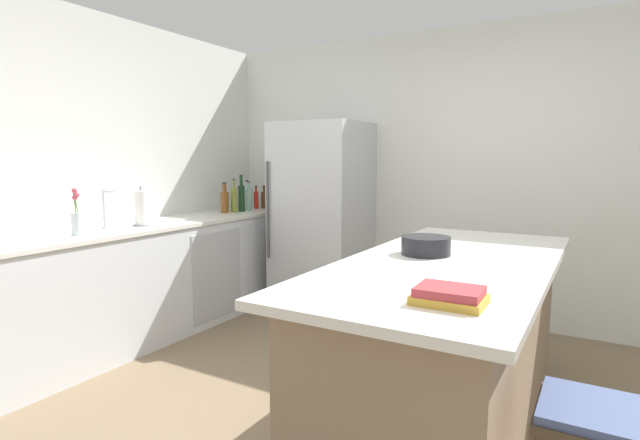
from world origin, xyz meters
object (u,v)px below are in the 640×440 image
(flower_vase, at_px, (77,220))
(soda_bottle, at_px, (247,198))
(mixing_bowl, at_px, (426,246))
(bar_stool, at_px, (593,439))
(paper_towel_roll, at_px, (142,209))
(refrigerator, at_px, (322,217))
(gin_bottle, at_px, (249,199))
(olive_oil_bottle, at_px, (234,200))
(cookbook_stack, at_px, (449,296))
(kitchen_island, at_px, (447,346))
(whiskey_bottle, at_px, (225,201))
(sink_faucet, at_px, (105,208))
(syrup_bottle, at_px, (264,199))
(wine_bottle, at_px, (242,197))
(hot_sauce_bottle, at_px, (256,200))

(flower_vase, relative_size, soda_bottle, 1.08)
(mixing_bowl, bearing_deg, soda_bottle, 148.58)
(flower_vase, bearing_deg, bar_stool, -4.52)
(paper_towel_roll, bearing_deg, refrigerator, 60.54)
(gin_bottle, xyz_separation_m, olive_oil_bottle, (-0.02, -0.20, 0.01))
(paper_towel_roll, xyz_separation_m, cookbook_stack, (2.69, -0.90, -0.10))
(cookbook_stack, relative_size, mixing_bowl, 0.94)
(bar_stool, bearing_deg, kitchen_island, 135.01)
(whiskey_bottle, relative_size, cookbook_stack, 1.18)
(paper_towel_roll, bearing_deg, sink_faucet, -110.49)
(mixing_bowl, bearing_deg, refrigerator, 135.39)
(paper_towel_roll, bearing_deg, kitchen_island, -3.03)
(flower_vase, relative_size, gin_bottle, 1.10)
(paper_towel_roll, xyz_separation_m, syrup_bottle, (-0.00, 1.61, -0.04))
(bar_stool, height_order, cookbook_stack, cookbook_stack)
(paper_towel_roll, xyz_separation_m, whiskey_bottle, (-0.05, 1.04, -0.02))
(kitchen_island, relative_size, wine_bottle, 6.09)
(gin_bottle, height_order, cookbook_stack, gin_bottle)
(syrup_bottle, bearing_deg, paper_towel_roll, -89.97)
(paper_towel_roll, relative_size, mixing_bowl, 1.18)
(bar_stool, height_order, flower_vase, flower_vase)
(soda_bottle, bearing_deg, gin_bottle, -43.21)
(sink_faucet, bearing_deg, cookbook_stack, -13.07)
(hot_sauce_bottle, xyz_separation_m, whiskey_bottle, (-0.02, -0.48, 0.02))
(gin_bottle, distance_m, mixing_bowl, 2.69)
(syrup_bottle, bearing_deg, flower_vase, -89.22)
(kitchen_island, distance_m, hot_sauce_bottle, 3.05)
(soda_bottle, distance_m, cookbook_stack, 3.62)
(refrigerator, relative_size, wine_bottle, 4.89)
(gin_bottle, distance_m, wine_bottle, 0.12)
(sink_faucet, xyz_separation_m, wine_bottle, (0.11, 1.47, -0.01))
(flower_vase, distance_m, cookbook_stack, 2.68)
(paper_towel_roll, bearing_deg, mixing_bowl, -1.30)
(flower_vase, distance_m, whiskey_bottle, 1.61)
(refrigerator, relative_size, flower_vase, 5.49)
(sink_faucet, height_order, wine_bottle, wine_bottle)
(refrigerator, relative_size, cookbook_stack, 7.19)
(flower_vase, height_order, hot_sauce_bottle, flower_vase)
(bar_stool, height_order, soda_bottle, soda_bottle)
(kitchen_island, relative_size, gin_bottle, 7.53)
(soda_bottle, height_order, wine_bottle, wine_bottle)
(bar_stool, bearing_deg, olive_oil_bottle, 148.51)
(paper_towel_roll, bearing_deg, olive_oil_bottle, 90.59)
(refrigerator, xyz_separation_m, flower_vase, (-0.78, -2.01, 0.14))
(cookbook_stack, bearing_deg, olive_oil_bottle, 143.10)
(wine_bottle, xyz_separation_m, mixing_bowl, (2.31, -1.27, -0.09))
(cookbook_stack, height_order, mixing_bowl, mixing_bowl)
(flower_vase, xyz_separation_m, syrup_bottle, (-0.03, 2.18, -0.01))
(paper_towel_roll, xyz_separation_m, soda_bottle, (-0.09, 1.42, -0.01))
(whiskey_bottle, bearing_deg, sink_faucet, -91.83)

